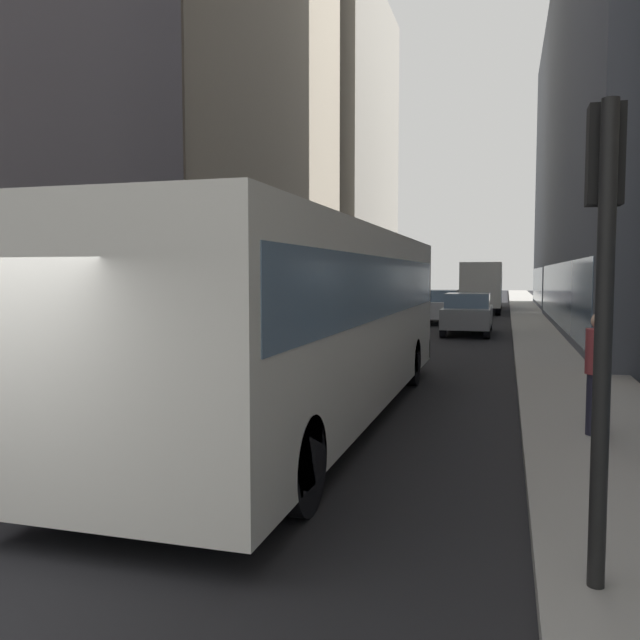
{
  "coord_description": "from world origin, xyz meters",
  "views": [
    {
      "loc": [
        4.25,
        -3.1,
        2.36
      ],
      "look_at": [
        0.48,
        9.91,
        1.4
      ],
      "focal_mm": 36.2,
      "sensor_mm": 36.0,
      "label": 1
    }
  ],
  "objects": [
    {
      "name": "car_silver_sedan",
      "position": [
        1.2,
        28.18,
        0.82
      ],
      "size": [
        1.81,
        4.12,
        1.62
      ],
      "color": "#B7BABF",
      "rests_on": "ground"
    },
    {
      "name": "dalmatian_dog",
      "position": [
        -0.55,
        2.76,
        0.51
      ],
      "size": [
        0.22,
        0.96,
        0.72
      ],
      "color": "white",
      "rests_on": "ground"
    },
    {
      "name": "car_grey_wagon",
      "position": [
        2.8,
        22.87,
        0.82
      ],
      "size": [
        1.79,
        4.56,
        1.62
      ],
      "color": "slate",
      "rests_on": "ground"
    },
    {
      "name": "car_red_coupe",
      "position": [
        2.8,
        44.28,
        0.82
      ],
      "size": [
        1.95,
        3.91,
        1.62
      ],
      "color": "red",
      "rests_on": "ground"
    },
    {
      "name": "car_white_van",
      "position": [
        -2.8,
        46.08,
        0.82
      ],
      "size": [
        1.72,
        3.97,
        1.62
      ],
      "color": "silver",
      "rests_on": "ground"
    },
    {
      "name": "sidewalk_right",
      "position": [
        5.7,
        35.0,
        0.07
      ],
      "size": [
        2.4,
        110.0,
        0.15
      ],
      "primitive_type": "cube",
      "color": "gray",
      "rests_on": "ground"
    },
    {
      "name": "building_right_far",
      "position": [
        11.9,
        45.28,
        9.18
      ],
      "size": [
        11.11,
        14.97,
        18.37
      ],
      "color": "#4C515B",
      "rests_on": "ground"
    },
    {
      "name": "transit_bus",
      "position": [
        1.2,
        6.95,
        1.78
      ],
      "size": [
        2.78,
        11.53,
        3.05
      ],
      "color": "silver",
      "rests_on": "ground"
    },
    {
      "name": "building_left_far",
      "position": [
        -11.9,
        52.03,
        13.24
      ],
      "size": [
        11.1,
        19.13,
        26.49
      ],
      "color": "gray",
      "rests_on": "ground"
    },
    {
      "name": "box_truck",
      "position": [
        2.8,
        37.9,
        1.67
      ],
      "size": [
        2.3,
        7.5,
        3.05
      ],
      "color": "#19519E",
      "rests_on": "ground"
    },
    {
      "name": "traffic_light_near",
      "position": [
        4.9,
        1.79,
        2.44
      ],
      "size": [
        0.24,
        0.41,
        3.4
      ],
      "color": "black",
      "rests_on": "sidewalk_right"
    },
    {
      "name": "car_blue_hatchback",
      "position": [
        -2.8,
        29.27,
        0.82
      ],
      "size": [
        1.83,
        4.05,
        1.62
      ],
      "color": "#4C6BB7",
      "rests_on": "ground"
    },
    {
      "name": "sidewalk_left",
      "position": [
        -5.7,
        35.0,
        0.07
      ],
      "size": [
        2.4,
        110.0,
        0.15
      ],
      "primitive_type": "cube",
      "color": "#9E9991",
      "rests_on": "ground"
    },
    {
      "name": "ground_plane",
      "position": [
        0.0,
        35.0,
        0.0
      ],
      "size": [
        120.0,
        120.0,
        0.0
      ],
      "primitive_type": "plane",
      "color": "black"
    },
    {
      "name": "building_left_mid",
      "position": [
        -11.9,
        29.73,
        14.69
      ],
      "size": [
        9.62,
        22.56,
        29.4
      ],
      "color": "#A0937F",
      "rests_on": "ground"
    },
    {
      "name": "pedestrian_in_coat",
      "position": [
        5.48,
        6.37,
        1.01
      ],
      "size": [
        0.34,
        0.34,
        1.69
      ],
      "color": "#1E1E2D",
      "rests_on": "sidewalk_right"
    }
  ]
}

